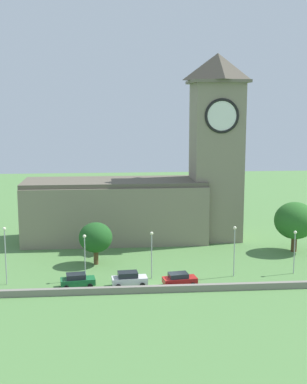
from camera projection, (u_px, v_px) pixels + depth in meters
ground_plane at (159, 253)px, 81.60m from camera, size 200.00×200.00×0.00m
church at (154, 186)px, 88.76m from camera, size 37.39×11.04×31.43m
quay_barrier at (173, 289)px, 64.48m from camera, size 58.53×0.70×0.84m
car_green at (77, 280)px, 66.16m from camera, size 4.55×2.69×1.75m
car_white at (129, 279)px, 66.40m from camera, size 4.63×2.50×1.91m
car_red at (179, 279)px, 66.66m from camera, size 4.52×2.72×1.68m
streetlamp_west_end at (5, 247)px, 66.45m from camera, size 0.44×0.44×7.58m
streetlamp_west_mid at (85, 249)px, 68.23m from camera, size 0.44×0.44×6.18m
streetlamp_central at (152, 247)px, 68.81m from camera, size 0.44×0.44×6.42m
streetlamp_east_mid at (234, 243)px, 69.70m from camera, size 0.44×0.44×6.94m
streetlamp_east_end at (295, 244)px, 70.97m from camera, size 0.44×0.44×6.02m
tree_churchyard at (295, 221)px, 81.67m from camera, size 6.48×6.48×7.92m
tree_by_tower at (96, 238)px, 75.14m from camera, size 4.84×4.84×6.20m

